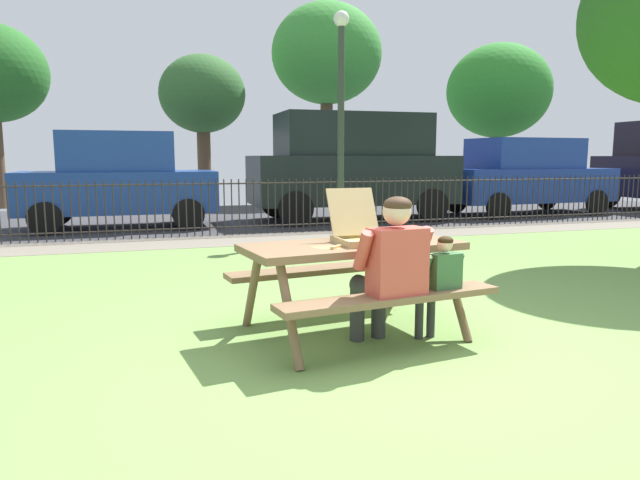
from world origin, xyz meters
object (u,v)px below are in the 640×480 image
pizza_box_open (360,233)px  adult_at_table (390,266)px  far_tree_midright (327,55)px  parked_car_right (352,164)px  pizza_slice_on_table (328,247)px  lamp_post_walkway (341,102)px  picnic_table_foreground (353,264)px  parked_car_center (119,179)px  parked_car_far_right (525,175)px  far_tree_center (202,96)px  child_at_table (439,279)px  far_tree_right (499,92)px

pizza_box_open → adult_at_table: (0.05, -0.49, -0.20)m
pizza_box_open → far_tree_midright: size_ratio=0.08×
parked_car_right → pizza_box_open: bearing=-110.1°
pizza_slice_on_table → lamp_post_walkway: bearing=69.7°
far_tree_midright → picnic_table_foreground: bearing=-107.1°
pizza_slice_on_table → parked_car_center: parked_car_center is taller
pizza_box_open → parked_car_right: 8.82m
adult_at_table → lamp_post_walkway: (1.73, 6.06, 1.80)m
parked_car_far_right → far_tree_center: far_tree_center is taller
pizza_box_open → parked_car_right: (3.03, 8.27, 0.45)m
parked_car_right → lamp_post_walkway: bearing=-114.6°
child_at_table → far_tree_midright: 15.66m
picnic_table_foreground → lamp_post_walkway: (1.85, 5.57, 1.86)m
pizza_slice_on_table → far_tree_midright: far_tree_midright is taller
child_at_table → parked_car_center: parked_car_center is taller
adult_at_table → far_tree_midright: far_tree_midright is taller
picnic_table_foreground → far_tree_right: 18.16m
pizza_box_open → far_tree_right: size_ratio=0.10×
picnic_table_foreground → adult_at_table: (0.11, -0.49, 0.06)m
pizza_box_open → picnic_table_foreground: bearing=177.3°
picnic_table_foreground → parked_car_center: 8.54m
child_at_table → adult_at_table: bearing=-175.5°
picnic_table_foreground → far_tree_center: size_ratio=0.43×
pizza_slice_on_table → lamp_post_walkway: lamp_post_walkway is taller
far_tree_right → parked_car_right: bearing=-143.3°
adult_at_table → far_tree_center: (0.18, 14.62, 2.70)m
pizza_slice_on_table → pizza_box_open: bearing=25.7°
pizza_box_open → lamp_post_walkway: size_ratio=0.14×
adult_at_table → far_tree_center: far_tree_center is taller
parked_car_far_right → lamp_post_walkway: bearing=-155.9°
picnic_table_foreground → far_tree_center: (0.29, 14.13, 2.76)m
child_at_table → parked_car_far_right: (7.31, 8.72, 0.48)m
pizza_box_open → lamp_post_walkway: lamp_post_walkway is taller
picnic_table_foreground → pizza_slice_on_table: 0.37m
lamp_post_walkway → parked_car_center: lamp_post_walkway is taller
adult_at_table → parked_car_right: size_ratio=0.25×
parked_car_far_right → far_tree_center: 9.86m
adult_at_table → child_at_table: 0.46m
picnic_table_foreground → parked_car_right: (3.08, 8.27, 0.71)m
pizza_box_open → far_tree_center: far_tree_center is taller
adult_at_table → parked_car_far_right: 11.70m
pizza_box_open → parked_car_far_right: bearing=46.7°
parked_car_center → far_tree_right: (13.01, 5.86, 2.81)m
pizza_box_open → parked_car_center: bearing=104.5°
pizza_box_open → far_tree_midright: (4.29, 14.13, 3.93)m
picnic_table_foreground → pizza_slice_on_table: pizza_slice_on_table is taller
parked_car_far_right → pizza_box_open: bearing=-133.3°
parked_car_right → parked_car_far_right: size_ratio=1.06×
child_at_table → far_tree_center: (-0.26, 14.59, 2.83)m
lamp_post_walkway → parked_car_far_right: bearing=24.1°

